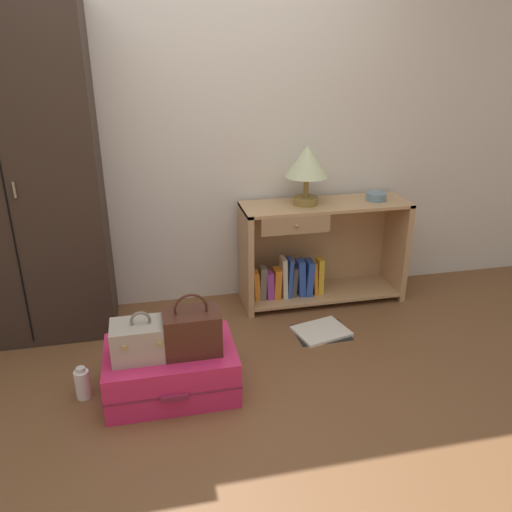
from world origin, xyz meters
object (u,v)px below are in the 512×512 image
at_px(bottle, 83,383).
at_px(table_lamp, 307,164).
at_px(bookshelf, 316,253).
at_px(suitcase_large, 171,370).
at_px(wardrobe, 13,180).
at_px(handbag, 192,331).
at_px(train_case, 142,340).
at_px(open_book_on_floor, 321,331).
at_px(bowl, 376,196).

bearing_deg(bottle, table_lamp, 29.43).
bearing_deg(bookshelf, bottle, -151.81).
bearing_deg(bottle, suitcase_large, -4.99).
bearing_deg(wardrobe, bookshelf, 1.45).
bearing_deg(handbag, suitcase_large, 160.35).
bearing_deg(train_case, bookshelf, 36.65).
xyz_separation_m(table_lamp, suitcase_large, (-1.01, -0.88, -0.88)).
xyz_separation_m(suitcase_large, bottle, (-0.47, 0.04, -0.05)).
distance_m(bookshelf, table_lamp, 0.66).
bearing_deg(suitcase_large, open_book_on_floor, 21.75).
relative_size(wardrobe, suitcase_large, 2.90).
height_order(train_case, open_book_on_floor, train_case).
xyz_separation_m(table_lamp, bowl, (0.51, -0.02, -0.25)).
bearing_deg(handbag, wardrobe, 136.66).
bearing_deg(bookshelf, handbag, -136.70).
xyz_separation_m(train_case, handbag, (0.26, -0.01, 0.02)).
distance_m(table_lamp, suitcase_large, 1.60).
bearing_deg(table_lamp, open_book_on_floor, -91.54).
bearing_deg(bottle, bowl, 22.33).
relative_size(table_lamp, train_case, 1.27).
height_order(wardrobe, train_case, wardrobe).
bearing_deg(table_lamp, train_case, -141.43).
bearing_deg(bowl, handbag, -147.24).
xyz_separation_m(bookshelf, suitcase_large, (-1.11, -0.89, -0.23)).
relative_size(bowl, bottle, 0.75).
bearing_deg(bookshelf, wardrobe, -178.55).
bearing_deg(wardrobe, bowl, 0.56).
distance_m(bookshelf, suitcase_large, 1.44).
distance_m(table_lamp, train_case, 1.61).
relative_size(table_lamp, bowl, 2.86).
bearing_deg(open_book_on_floor, handbag, -153.31).
distance_m(suitcase_large, train_case, 0.27).
bearing_deg(wardrobe, table_lamp, 1.25).
distance_m(bookshelf, bottle, 1.81).
height_order(bookshelf, table_lamp, table_lamp).
height_order(table_lamp, bowl, table_lamp).
relative_size(wardrobe, handbag, 6.04).
relative_size(bowl, handbag, 0.42).
bearing_deg(bowl, wardrobe, -179.44).
height_order(train_case, bottle, train_case).
distance_m(bowl, train_case, 1.93).
height_order(table_lamp, bottle, table_lamp).
relative_size(bowl, suitcase_large, 0.20).
bearing_deg(table_lamp, wardrobe, -178.75).
xyz_separation_m(bowl, open_book_on_floor, (-0.52, -0.46, -0.76)).
xyz_separation_m(handbag, bottle, (-0.59, 0.08, -0.30)).
xyz_separation_m(suitcase_large, handbag, (0.12, -0.04, 0.25)).
height_order(suitcase_large, handbag, handbag).
relative_size(table_lamp, bottle, 2.15).
bearing_deg(handbag, train_case, 178.85).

